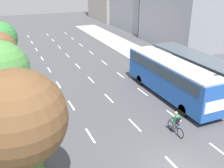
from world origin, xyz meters
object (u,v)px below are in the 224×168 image
at_px(median_tree_second, 0,70).
at_px(cyclist, 176,124).
at_px(bus_shelter, 197,66).
at_px(median_tree_fourth, 1,38).
at_px(median_tree_third, 1,48).
at_px(median_tree_nearest, 18,118).
at_px(bus, 171,75).

bearing_deg(median_tree_second, cyclist, -25.25).
xyz_separation_m(bus_shelter, median_tree_second, (-18.07, -1.79, 2.79)).
distance_m(median_tree_second, median_tree_fourth, 14.15).
distance_m(cyclist, median_tree_second, 12.34).
distance_m(bus_shelter, median_tree_third, 18.79).
distance_m(cyclist, median_tree_third, 16.31).
xyz_separation_m(bus_shelter, median_tree_nearest, (-17.58, -8.85, 2.82)).
bearing_deg(bus, bus_shelter, 18.89).
distance_m(cyclist, median_tree_nearest, 11.03).
bearing_deg(median_tree_fourth, median_tree_second, -91.52).
bearing_deg(cyclist, median_tree_second, 154.75).
bearing_deg(median_tree_third, median_tree_fourth, 88.60).
distance_m(bus, median_tree_fourth, 19.32).
xyz_separation_m(median_tree_second, median_tree_fourth, (0.37, 14.12, -0.87)).
bearing_deg(median_tree_fourth, bus, -45.79).
xyz_separation_m(cyclist, median_tree_nearest, (-10.12, -2.06, 3.90)).
bearing_deg(bus_shelter, cyclist, -137.73).
xyz_separation_m(bus_shelter, cyclist, (-7.47, -6.79, -1.08)).
relative_size(median_tree_nearest, median_tree_fourth, 1.22).
xyz_separation_m(bus_shelter, bus, (-4.28, -1.46, 0.20)).
relative_size(bus_shelter, cyclist, 6.43).
height_order(bus, median_tree_nearest, median_tree_nearest).
xyz_separation_m(cyclist, median_tree_fourth, (-10.23, 19.12, 3.00)).
relative_size(bus_shelter, median_tree_second, 1.82).
xyz_separation_m(bus_shelter, median_tree_third, (-17.87, 5.27, 2.48)).
distance_m(bus_shelter, cyclist, 10.15).
height_order(bus_shelter, bus, bus).
bearing_deg(bus, cyclist, -120.91).
bearing_deg(median_tree_second, bus_shelter, 5.65).
relative_size(median_tree_nearest, median_tree_second, 1.04).
relative_size(bus, median_tree_second, 1.75).
bearing_deg(cyclist, bus, 59.09).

